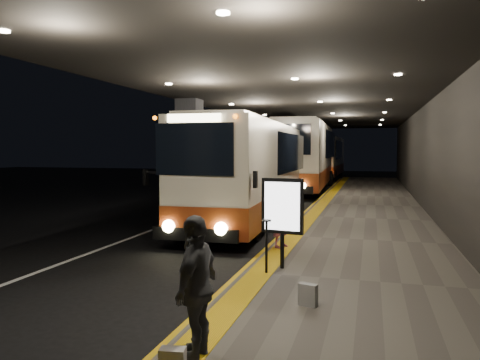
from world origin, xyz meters
The scene contains 16 objects.
ground centered at (0.00, 0.00, 0.00)m, with size 90.00×90.00×0.00m, color black.
lane_line_white centered at (-1.80, 5.00, 0.01)m, with size 0.12×50.00×0.01m, color silver.
kerb_stripe_yellow centered at (2.35, 5.00, 0.01)m, with size 0.18×50.00×0.01m, color gold.
sidewalk centered at (4.75, 5.00, 0.07)m, with size 4.50×50.00×0.15m, color #514C44.
tactile_strip centered at (2.85, 5.00, 0.16)m, with size 0.50×50.00×0.01m, color gold.
terminal_wall centered at (7.00, 5.00, 3.00)m, with size 0.10×50.00×6.00m, color black.
support_columns centered at (-1.50, 4.00, 2.20)m, with size 0.80×24.80×4.40m.
canopy centered at (2.50, 5.00, 4.60)m, with size 9.00×50.00×0.40m, color black.
coach_main centered at (0.79, 4.03, 1.65)m, with size 2.71×11.13×3.44m.
coach_second centered at (0.90, 17.18, 1.96)m, with size 3.16×13.09×4.09m.
coach_third centered at (1.03, 29.75, 1.72)m, with size 2.50×11.40×3.57m.
passenger_boarding centered at (2.80, -0.69, 0.95)m, with size 0.59×0.39×1.61m, color #B8568A.
passenger_waiting_grey centered at (2.99, -7.00, 0.99)m, with size 0.99×0.50×1.68m, color #4D4E52.
bag_polka centered at (4.01, -4.85, 0.32)m, with size 0.29×0.12×0.35m, color black.
info_sign centered at (3.19, -2.68, 1.40)m, with size 0.88×0.24×1.85m.
stanchion_post centered at (2.97, -3.15, 0.67)m, with size 0.05×0.05×1.05m, color black.
Camera 1 is at (4.92, -11.99, 2.58)m, focal length 35.00 mm.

